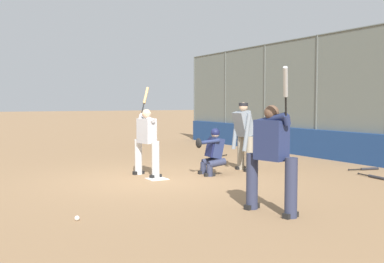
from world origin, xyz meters
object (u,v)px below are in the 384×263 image
spare_bat_by_padding (219,156)px  baseball_loose (77,218)px  batter_on_deck (271,155)px  spare_bat_third_base_side (367,169)px  fielding_glove_on_dirt (217,158)px  batter_at_plate (147,140)px  spare_bat_first_base_side (375,177)px  catcher_behind_plate (212,151)px  umpire_home (244,134)px

spare_bat_by_padding → baseball_loose: bearing=15.0°
batter_on_deck → spare_bat_third_base_side: 5.65m
spare_bat_by_padding → fielding_glove_on_dirt: fielding_glove_on_dirt is taller
batter_at_plate → spare_bat_first_base_side: 5.37m
batter_at_plate → spare_bat_by_padding: batter_at_plate is taller
spare_bat_by_padding → spare_bat_first_base_side: size_ratio=0.88×
spare_bat_by_padding → batter_at_plate: bearing=5.4°
batter_at_plate → batter_on_deck: bearing=172.4°
catcher_behind_plate → umpire_home: (0.18, -1.05, 0.36)m
spare_bat_by_padding → fielding_glove_on_dirt: 0.74m
batter_on_deck → umpire_home: bearing=136.8°
fielding_glove_on_dirt → spare_bat_first_base_side: bearing=-162.0°
spare_bat_third_base_side → fielding_glove_on_dirt: 4.27m
spare_bat_by_padding → fielding_glove_on_dirt: bearing=25.5°
catcher_behind_plate → batter_at_plate: bearing=75.5°
umpire_home → baseball_loose: 5.82m
batter_at_plate → catcher_behind_plate: (-0.61, -1.46, -0.28)m
umpire_home → spare_bat_third_base_side: size_ratio=1.98×
batter_at_plate → spare_bat_by_padding: (2.21, -3.45, -0.83)m
batter_at_plate → umpire_home: size_ratio=1.22×
spare_bat_first_base_side → catcher_behind_plate: bearing=-119.2°
spare_bat_by_padding → baseball_loose: size_ratio=10.07×
umpire_home → spare_bat_first_base_side: bearing=-137.1°
spare_bat_third_base_side → baseball_loose: 7.97m
batter_on_deck → batter_at_plate: bearing=170.7°
baseball_loose → spare_bat_third_base_side: bearing=-80.8°
batter_on_deck → baseball_loose: size_ratio=30.58×
catcher_behind_plate → spare_bat_first_base_side: bearing=-118.9°
baseball_loose → spare_bat_by_padding: bearing=-47.7°
catcher_behind_plate → batter_on_deck: bearing=170.2°
batter_on_deck → fielding_glove_on_dirt: bearing=142.2°
catcher_behind_plate → spare_bat_third_base_side: bearing=-100.8°
fielding_glove_on_dirt → baseball_loose: 7.34m
batter_at_plate → batter_on_deck: size_ratio=0.94×
batter_at_plate → umpire_home: 2.55m
fielding_glove_on_dirt → baseball_loose: size_ratio=4.55×
umpire_home → catcher_behind_plate: bearing=103.9°
umpire_home → baseball_loose: (-2.79, 5.03, -0.90)m
batter_on_deck → spare_bat_first_base_side: 4.51m
batter_at_plate → catcher_behind_plate: batter_at_plate is taller
batter_on_deck → fielding_glove_on_dirt: batter_on_deck is taller
batter_at_plate → batter_on_deck: (-4.26, -0.28, 0.07)m
batter_on_deck → baseball_loose: batter_on_deck is taller
catcher_behind_plate → spare_bat_by_padding: bearing=-27.2°
spare_bat_by_padding → spare_bat_third_base_side: bearing=87.4°
baseball_loose → fielding_glove_on_dirt: bearing=-48.8°
umpire_home → spare_bat_by_padding: umpire_home is taller
batter_at_plate → spare_bat_third_base_side: bearing=-121.2°
baseball_loose → umpire_home: bearing=-61.0°
batter_at_plate → spare_bat_first_base_side: bearing=-134.0°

